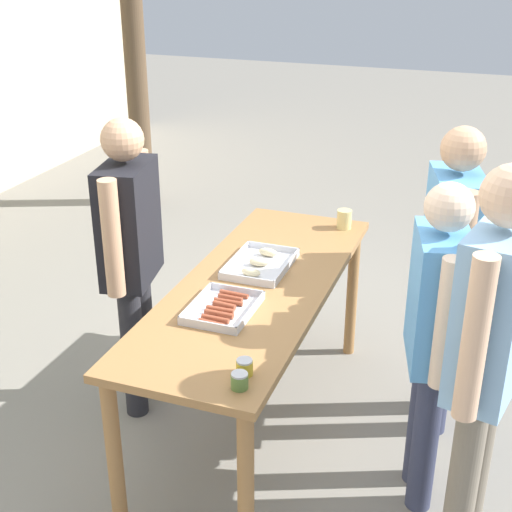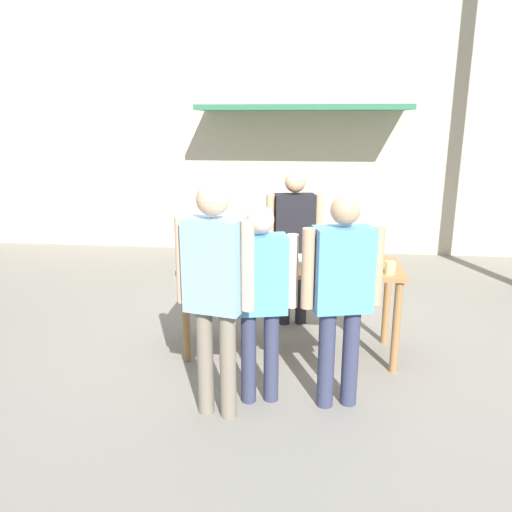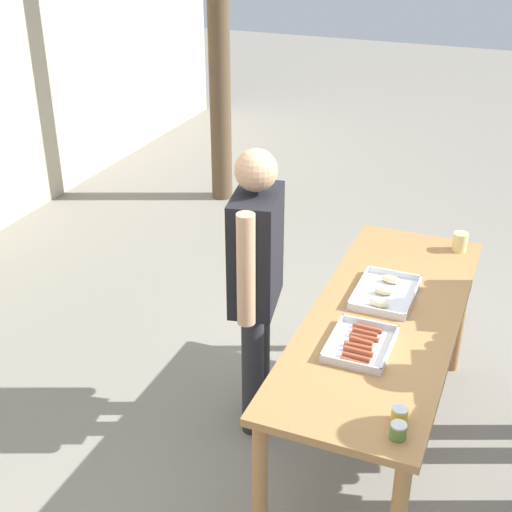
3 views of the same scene
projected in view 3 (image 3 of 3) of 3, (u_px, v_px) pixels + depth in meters
The scene contains 8 objects.
ground_plane at pixel (372, 449), 4.07m from camera, with size 24.00×24.00×0.00m, color gray.
serving_table at pixel (383, 334), 3.71m from camera, with size 2.05×0.74×0.91m.
food_tray_sausages at pixel (360, 345), 3.38m from camera, with size 0.38×0.29×0.04m.
food_tray_buns at pixel (385, 293), 3.81m from camera, with size 0.44×0.31×0.05m.
condiment_jar_mustard at pixel (398, 431), 2.82m from camera, with size 0.07×0.07×0.07m.
condiment_jar_ketchup at pixel (399, 415), 2.90m from camera, with size 0.07×0.07×0.07m.
beer_cup at pixel (460, 242), 4.27m from camera, with size 0.09×0.09×0.11m.
person_server_behind_table at pixel (256, 271), 3.84m from camera, with size 0.60×0.31×1.70m.
Camera 3 is at (-3.12, -0.56, 2.86)m, focal length 50.00 mm.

